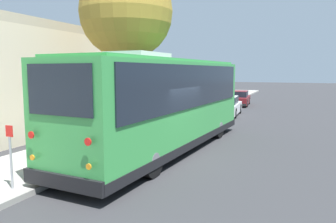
% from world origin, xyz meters
% --- Properties ---
extents(ground_plane, '(160.00, 160.00, 0.00)m').
position_xyz_m(ground_plane, '(0.00, 0.00, 0.00)').
color(ground_plane, '#333335').
extents(sidewalk_slab, '(80.00, 3.25, 0.15)m').
position_xyz_m(sidewalk_slab, '(0.00, 3.45, 0.07)').
color(sidewalk_slab, '#A3A099').
rests_on(sidewalk_slab, ground).
extents(curb_strip, '(80.00, 0.14, 0.15)m').
position_xyz_m(curb_strip, '(0.00, 1.75, 0.07)').
color(curb_strip, gray).
rests_on(curb_strip, ground).
extents(shuttle_bus, '(11.22, 3.19, 3.64)m').
position_xyz_m(shuttle_bus, '(1.06, 0.43, 1.96)').
color(shuttle_bus, green).
rests_on(shuttle_bus, ground).
extents(parked_sedan_white, '(4.36, 1.95, 1.33)m').
position_xyz_m(parked_sedan_white, '(11.94, 0.48, 0.62)').
color(parked_sedan_white, silver).
rests_on(parked_sedan_white, ground).
extents(parked_sedan_maroon, '(4.61, 1.98, 1.29)m').
position_xyz_m(parked_sedan_maroon, '(18.93, 0.83, 0.60)').
color(parked_sedan_maroon, maroon).
rests_on(parked_sedan_maroon, ground).
extents(street_tree, '(4.25, 4.25, 8.32)m').
position_xyz_m(street_tree, '(3.22, 3.24, 5.97)').
color(street_tree, brown).
rests_on(street_tree, sidewalk_slab).
extents(sign_post_near, '(0.06, 0.22, 1.59)m').
position_xyz_m(sign_post_near, '(-4.53, 2.22, 0.97)').
color(sign_post_near, gray).
rests_on(sign_post_near, sidewalk_slab).
extents(sign_post_far, '(0.06, 0.06, 1.21)m').
position_xyz_m(sign_post_far, '(-2.35, 2.22, 0.76)').
color(sign_post_far, gray).
rests_on(sign_post_far, sidewalk_slab).
extents(fire_hydrant, '(0.22, 0.22, 0.81)m').
position_xyz_m(fire_hydrant, '(8.60, 2.07, 0.55)').
color(fire_hydrant, '#99999E').
rests_on(fire_hydrant, sidewalk_slab).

